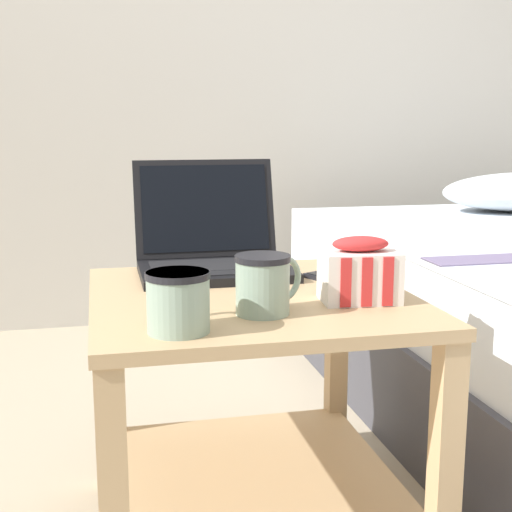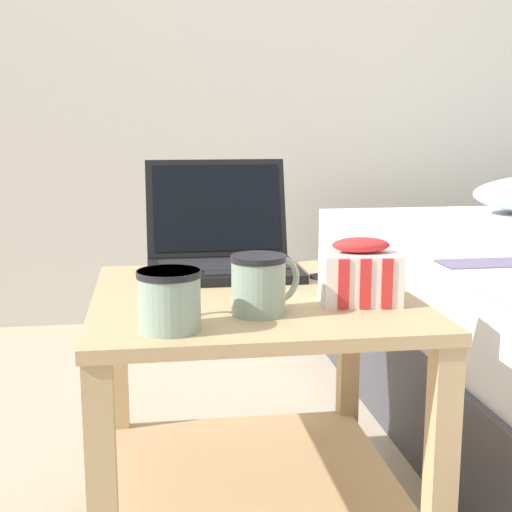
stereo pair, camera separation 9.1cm
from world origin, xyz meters
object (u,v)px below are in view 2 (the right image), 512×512
object	(u,v)px
mug_front_right	(260,281)
cell_phone	(346,280)
laptop	(221,249)
snack_bag	(360,274)
mug_front_left	(170,297)

from	to	relation	value
mug_front_right	cell_phone	distance (m)	0.30
laptop	mug_front_right	xyz separation A→B (m)	(0.03, -0.36, 0.01)
snack_bag	mug_front_left	bearing A→B (deg)	-160.85
cell_phone	mug_front_right	bearing A→B (deg)	-134.73
laptop	snack_bag	xyz separation A→B (m)	(0.21, -0.32, 0.00)
mug_front_right	snack_bag	world-z (taller)	snack_bag
snack_bag	cell_phone	bearing A→B (deg)	82.84
snack_bag	laptop	bearing A→B (deg)	124.13
mug_front_right	snack_bag	xyz separation A→B (m)	(0.18, 0.04, -0.00)
mug_front_left	snack_bag	world-z (taller)	snack_bag
mug_front_left	laptop	bearing A→B (deg)	74.22
mug_front_right	cell_phone	size ratio (longest dim) A/B	0.80
laptop	mug_front_right	bearing A→B (deg)	-85.42
mug_front_left	mug_front_right	bearing A→B (deg)	25.57
snack_bag	cell_phone	world-z (taller)	snack_bag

